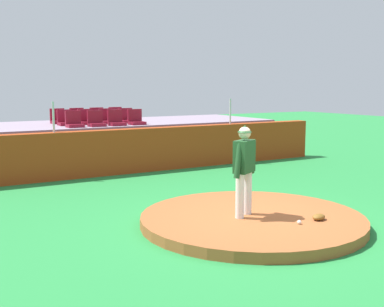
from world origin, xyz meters
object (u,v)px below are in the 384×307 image
stadium_chair_4 (66,120)px  stadium_chair_11 (116,117)px  stadium_chair_1 (96,121)px  stadium_chair_10 (98,117)px  pitcher (244,164)px  stadium_chair_7 (127,118)px  stadium_chair_5 (86,120)px  baseball (299,222)px  stadium_chair_8 (58,119)px  stadium_chair_9 (78,118)px  stadium_chair_2 (116,121)px  stadium_chair_0 (74,122)px  stadium_chair_6 (107,119)px  fielding_glove (319,217)px  stadium_chair_3 (136,120)px

stadium_chair_4 → stadium_chair_11: (2.10, 0.92, 0.00)m
stadium_chair_1 → stadium_chair_10: 1.93m
pitcher → stadium_chair_7: bearing=53.5°
stadium_chair_10 → stadium_chair_5: bearing=51.2°
baseball → stadium_chair_8: bearing=97.6°
stadium_chair_9 → stadium_chair_7: bearing=146.3°
stadium_chair_1 → stadium_chair_4: 1.12m
pitcher → stadium_chair_1: 7.50m
stadium_chair_10 → stadium_chair_9: bearing=-1.7°
stadium_chair_2 → stadium_chair_4: size_ratio=1.00×
stadium_chair_11 → stadium_chair_4: bearing=23.6°
stadium_chair_0 → stadium_chair_4: bearing=-89.1°
stadium_chair_5 → stadium_chair_6: 0.74m
stadium_chair_1 → stadium_chair_10: same height
stadium_chair_11 → stadium_chair_6: bearing=52.1°
stadium_chair_8 → pitcher: bearing=95.2°
stadium_chair_2 → stadium_chair_4: bearing=-33.0°
stadium_chair_2 → stadium_chair_9: same height
pitcher → fielding_glove: bearing=-70.2°
stadium_chair_5 → stadium_chair_9: same height
stadium_chair_0 → stadium_chair_10: (1.39, 1.78, 0.00)m
stadium_chair_6 → stadium_chair_9: 1.15m
stadium_chair_2 → baseball: bearing=90.0°
baseball → stadium_chair_7: (0.74, 9.31, 1.27)m
pitcher → stadium_chair_7: (1.25, 8.36, 0.32)m
stadium_chair_3 → stadium_chair_9: bearing=-52.8°
stadium_chair_7 → stadium_chair_9: 1.70m
stadium_chair_7 → stadium_chair_11: same height
stadium_chair_7 → pitcher: bearing=81.5°
fielding_glove → stadium_chair_8: bearing=80.3°
baseball → stadium_chair_3: bearing=85.3°
baseball → stadium_chair_11: size_ratio=0.15×
pitcher → stadium_chair_1: (-0.15, 7.49, 0.32)m
stadium_chair_8 → stadium_chair_11: 2.09m
pitcher → baseball: pitcher is taller
pitcher → stadium_chair_8: size_ratio=3.38×
stadium_chair_0 → stadium_chair_5: bearing=-127.3°
stadium_chair_9 → stadium_chair_10: 0.71m
stadium_chair_0 → stadium_chair_7: size_ratio=1.00×
baseball → stadium_chair_11: stadium_chair_11 is taller
stadium_chair_3 → stadium_chair_6: same height
stadium_chair_7 → stadium_chair_1: bearing=31.9°
stadium_chair_8 → stadium_chair_9: (0.69, 0.05, 0.00)m
stadium_chair_5 → stadium_chair_10: 1.16m
baseball → fielding_glove: bearing=3.3°
stadium_chair_1 → stadium_chair_5: bearing=-88.4°
stadium_chair_1 → stadium_chair_3: same height
stadium_chair_0 → stadium_chair_7: bearing=-157.8°
pitcher → stadium_chair_6: bearing=58.2°
stadium_chair_4 → stadium_chair_2: bearing=147.0°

